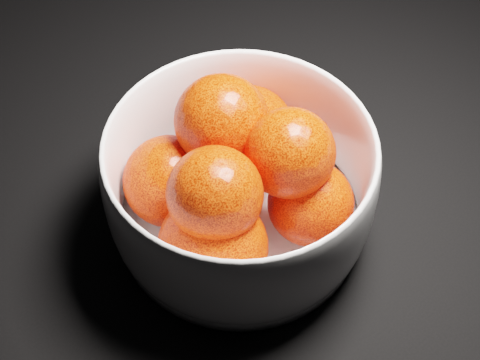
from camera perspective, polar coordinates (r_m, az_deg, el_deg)
ground at (r=0.84m, az=4.48°, el=14.83°), size 3.00×3.00×0.00m
bowl at (r=0.57m, az=0.00°, el=-0.35°), size 0.23×0.23×0.11m
orange_pile at (r=0.55m, az=-0.53°, el=0.33°), size 0.19×0.17×0.13m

